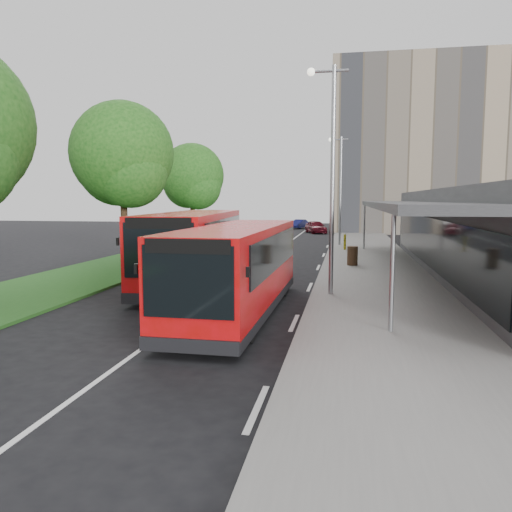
{
  "coord_description": "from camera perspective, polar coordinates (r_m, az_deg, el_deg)",
  "views": [
    {
      "loc": [
        4.75,
        -16.0,
        3.53
      ],
      "look_at": [
        1.52,
        1.63,
        1.5
      ],
      "focal_mm": 35.0,
      "sensor_mm": 36.0,
      "label": 1
    }
  ],
  "objects": [
    {
      "name": "lamp_post_near",
      "position": [
        18.05,
        8.48,
        10.17
      ],
      "size": [
        1.44,
        0.28,
        8.0
      ],
      "color": "gray",
      "rests_on": "pavement"
    },
    {
      "name": "station_building",
      "position": [
        24.81,
        24.64,
        2.43
      ],
      "size": [
        7.7,
        26.0,
        4.0
      ],
      "color": "#2A2B2D",
      "rests_on": "ground"
    },
    {
      "name": "pavement",
      "position": [
        36.19,
        12.31,
        0.83
      ],
      "size": [
        5.0,
        80.0,
        0.15
      ],
      "primitive_type": "cube",
      "color": "slate",
      "rests_on": "ground"
    },
    {
      "name": "bollard",
      "position": [
        34.39,
        10.11,
        1.58
      ],
      "size": [
        0.18,
        0.18,
        1.04
      ],
      "primitive_type": "cylinder",
      "rotation": [
        0.0,
        0.0,
        -0.06
      ],
      "color": "yellow",
      "rests_on": "pavement"
    },
    {
      "name": "bus_second",
      "position": [
        20.99,
        -7.05,
        0.97
      ],
      "size": [
        3.65,
        10.79,
        3.0
      ],
      "rotation": [
        0.0,
        0.0,
        0.09
      ],
      "color": "red",
      "rests_on": "ground"
    },
    {
      "name": "lamp_post_far",
      "position": [
        38.02,
        9.52,
        8.16
      ],
      "size": [
        1.44,
        0.28,
        8.0
      ],
      "color": "gray",
      "rests_on": "pavement"
    },
    {
      "name": "litter_bin",
      "position": [
        26.28,
        10.97,
        0.02
      ],
      "size": [
        0.63,
        0.63,
        0.98
      ],
      "primitive_type": "cylinder",
      "rotation": [
        0.0,
        0.0,
        -0.17
      ],
      "color": "#392617",
      "rests_on": "pavement"
    },
    {
      "name": "kerb_dashes",
      "position": [
        35.21,
        7.97,
        0.65
      ],
      "size": [
        0.12,
        56.0,
        0.01
      ],
      "color": "silver",
      "rests_on": "ground"
    },
    {
      "name": "tree_mid",
      "position": [
        27.75,
        -14.99,
        10.53
      ],
      "size": [
        5.4,
        5.4,
        8.68
      ],
      "color": "#312113",
      "rests_on": "ground"
    },
    {
      "name": "bus_main",
      "position": [
        15.39,
        -2.04,
        -1.51
      ],
      "size": [
        2.62,
        9.66,
        2.72
      ],
      "rotation": [
        0.0,
        0.0,
        -0.01
      ],
      "color": "red",
      "rests_on": "ground"
    },
    {
      "name": "ground",
      "position": [
        17.06,
        -6.04,
        -5.52
      ],
      "size": [
        120.0,
        120.0,
        0.0
      ],
      "primitive_type": "plane",
      "color": "black",
      "rests_on": "ground"
    },
    {
      "name": "grass_verge",
      "position": [
        38.03,
        -7.67,
        1.15
      ],
      "size": [
        5.0,
        80.0,
        0.1
      ],
      "primitive_type": "cube",
      "color": "#1C4E19",
      "rests_on": "ground"
    },
    {
      "name": "car_near",
      "position": [
        53.24,
        6.86,
        3.34
      ],
      "size": [
        2.82,
        4.29,
        1.36
      ],
      "primitive_type": "imported",
      "rotation": [
        0.0,
        0.0,
        0.34
      ],
      "color": "#510B16",
      "rests_on": "ground"
    },
    {
      "name": "car_far",
      "position": [
        61.74,
        4.96,
        3.67
      ],
      "size": [
        2.18,
        3.58,
        1.11
      ],
      "primitive_type": "imported",
      "rotation": [
        0.0,
        0.0,
        -0.32
      ],
      "color": "navy",
      "rests_on": "ground"
    },
    {
      "name": "office_block",
      "position": [
        58.99,
        19.76,
        11.4
      ],
      "size": [
        22.0,
        12.0,
        18.0
      ],
      "primitive_type": "cube",
      "color": "gray",
      "rests_on": "ground"
    },
    {
      "name": "lane_centre_line",
      "position": [
        31.56,
        1.66,
        0.04
      ],
      "size": [
        0.12,
        70.0,
        0.01
      ],
      "primitive_type": "cube",
      "color": "silver",
      "rests_on": "ground"
    },
    {
      "name": "tree_far",
      "position": [
        38.9,
        -7.31,
        8.64
      ],
      "size": [
        4.86,
        4.86,
        7.82
      ],
      "color": "#312113",
      "rests_on": "ground"
    }
  ]
}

